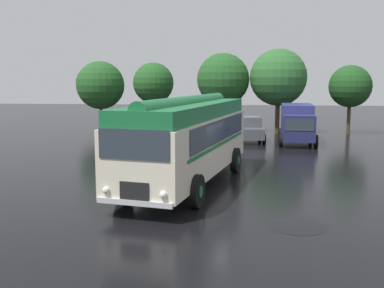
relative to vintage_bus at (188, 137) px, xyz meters
name	(u,v)px	position (x,y,z in m)	size (l,w,h in m)	color
ground_plane	(195,189)	(0.36, -0.83, -1.89)	(120.00, 120.00, 0.00)	black
vintage_bus	(188,137)	(0.00, 0.00, 0.00)	(4.38, 10.37, 3.49)	silver
car_near_left	(170,128)	(-2.84, 13.09, -1.05)	(2.16, 4.30, 1.66)	#144C28
car_mid_left	(211,128)	(0.02, 13.11, -1.05)	(2.30, 4.36, 1.66)	black
car_mid_right	(249,129)	(2.59, 13.20, -1.05)	(2.16, 4.30, 1.66)	#4C5156
box_van	(297,122)	(5.72, 12.78, -0.53)	(2.61, 5.88, 2.50)	navy
tree_far_left	(98,85)	(-9.78, 19.17, 1.84)	(3.99, 3.96, 5.68)	#4C3823
tree_left_of_centre	(154,82)	(-5.09, 19.21, 2.08)	(3.33, 3.33, 5.55)	#4C3823
tree_centre	(223,78)	(0.60, 18.00, 2.37)	(4.08, 4.08, 6.21)	#4C3823
tree_right_of_centre	(279,77)	(4.86, 17.92, 2.49)	(4.36, 4.36, 6.50)	#4C3823
tree_far_right	(351,87)	(10.23, 17.93, 1.71)	(3.18, 3.18, 5.24)	#4C3823
puddle_patch	(297,226)	(3.70, -4.77, -1.89)	(1.70, 1.70, 0.01)	black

